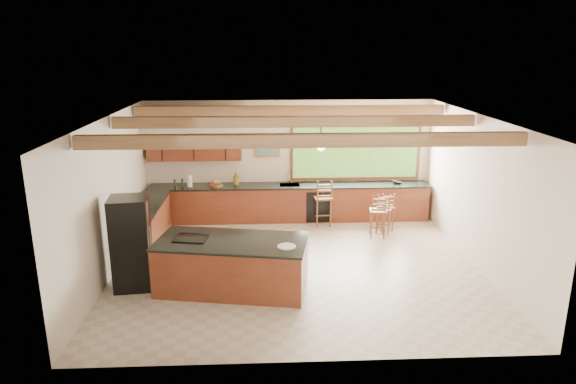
{
  "coord_description": "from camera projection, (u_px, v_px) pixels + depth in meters",
  "views": [
    {
      "loc": [
        -0.63,
        -9.52,
        4.29
      ],
      "look_at": [
        -0.14,
        0.8,
        1.34
      ],
      "focal_mm": 32.0,
      "sensor_mm": 36.0,
      "label": 1
    }
  ],
  "objects": [
    {
      "name": "bar_stool_b",
      "position": [
        379.0,
        212.0,
        11.76
      ],
      "size": [
        0.42,
        0.42,
        1.04
      ],
      "rotation": [
        0.0,
        0.0,
        -0.13
      ],
      "color": "brown",
      "rests_on": "ground"
    },
    {
      "name": "bar_stool_a",
      "position": [
        323.0,
        199.0,
        12.49
      ],
      "size": [
        0.44,
        0.44,
        1.17
      ],
      "rotation": [
        0.0,
        0.0,
        0.05
      ],
      "color": "brown",
      "rests_on": "ground"
    },
    {
      "name": "bar_stool_c",
      "position": [
        384.0,
        210.0,
        12.01
      ],
      "size": [
        0.44,
        0.44,
        0.99
      ],
      "rotation": [
        0.0,
        0.0,
        -0.28
      ],
      "color": "brown",
      "rests_on": "ground"
    },
    {
      "name": "refrigerator",
      "position": [
        131.0,
        243.0,
        9.25
      ],
      "size": [
        0.73,
        0.71,
        1.71
      ],
      "rotation": [
        0.0,
        0.0,
        0.1
      ],
      "color": "black",
      "rests_on": "ground"
    },
    {
      "name": "counter_run",
      "position": [
        257.0,
        207.0,
        12.61
      ],
      "size": [
        7.12,
        3.1,
        1.26
      ],
      "color": "brown",
      "rests_on": "ground"
    },
    {
      "name": "room_shell",
      "position": [
        287.0,
        152.0,
        10.36
      ],
      "size": [
        7.27,
        6.54,
        3.02
      ],
      "color": "beige",
      "rests_on": "ground"
    },
    {
      "name": "island",
      "position": [
        232.0,
        264.0,
        9.3
      ],
      "size": [
        2.86,
        1.71,
        0.96
      ],
      "rotation": [
        0.0,
        0.0,
        -0.17
      ],
      "color": "brown",
      "rests_on": "ground"
    },
    {
      "name": "bar_stool_d",
      "position": [
        387.0,
        208.0,
        12.22
      ],
      "size": [
        0.34,
        0.34,
        0.96
      ],
      "rotation": [
        0.0,
        0.0,
        -0.0
      ],
      "color": "brown",
      "rests_on": "ground"
    },
    {
      "name": "ground",
      "position": [
        297.0,
        266.0,
        10.35
      ],
      "size": [
        7.2,
        7.2,
        0.0
      ],
      "primitive_type": "plane",
      "color": "beige",
      "rests_on": "ground"
    }
  ]
}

